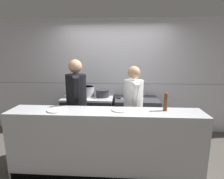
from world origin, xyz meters
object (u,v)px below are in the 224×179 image
Objects in this scene: plated_dish_appetiser at (120,110)px; oven_range at (89,116)px; sauce_pot at (88,91)px; mixing_bowl_steel at (138,97)px; chef_sous at (133,108)px; stock_pot at (73,92)px; pepper_mill at (166,101)px; chefs_knife at (123,99)px; plated_dish_main at (57,110)px; chef_head_cook at (77,104)px; braising_pot at (102,93)px.

oven_range is at bearing 120.42° from plated_dish_appetiser.
oven_range is at bearing -69.15° from sauce_pot.
chef_sous reaches higher than mixing_bowl_steel.
pepper_mill is at bearing -34.26° from stock_pot.
stock_pot reaches higher than chefs_knife.
pepper_mill is (0.62, -1.12, 0.27)m from chefs_knife.
plated_dish_main is at bearing -175.49° from plated_dish_appetiser.
stock_pot is at bearing -172.45° from oven_range.
sauce_pot is 0.17× the size of chef_sous.
chef_head_cook reaches higher than plated_dish_main.
mixing_bowl_steel is 1.28m from pepper_mill.
oven_range is at bearing 174.05° from chefs_knife.
plated_dish_main is 1.28m from chef_sous.
mixing_bowl_steel is at bearing 16.17° from chefs_knife.
mixing_bowl_steel is 0.76m from chef_sous.
mixing_bowl_steel is 0.35m from chefs_knife.
chef_sous reaches higher than oven_range.
oven_range is 1.18m from mixing_bowl_steel.
stock_pot is 1.58m from plated_dish_appetiser.
chef_head_cook is at bearing -68.47° from stock_pot.
plated_dish_main is (-1.29, -1.31, 0.10)m from mixing_bowl_steel.
chef_sous is (0.99, 0.01, -0.06)m from chef_head_cook.
braising_pot is (0.31, -0.01, 0.54)m from oven_range.
chefs_knife is 1.30× the size of plated_dish_appetiser.
chef_sous is (0.22, 0.50, -0.12)m from plated_dish_appetiser.
plated_dish_main is at bearing -158.88° from chef_sous.
plated_dish_main is at bearing -134.44° from mixing_bowl_steel.
pepper_mill reaches higher than sauce_pot.
chef_head_cook is at bearing 75.57° from plated_dish_main.
stock_pot is 0.86× the size of chefs_knife.
plated_dish_main is 0.58m from chef_head_cook.
stock_pot is 0.74m from chef_head_cook.
chefs_knife is (0.75, -0.08, 0.43)m from oven_range.
braising_pot is at bearing -177.95° from mixing_bowl_steel.
stock_pot is 0.33m from sauce_pot.
pepper_mill reaches higher than plated_dish_appetiser.
stock_pot is (-0.33, -0.04, 0.56)m from oven_range.
stock_pot is 1.42m from mixing_bowl_steel.
chef_sous is at bearing 26.55° from plated_dish_main.
stock_pot is 1.44m from chef_sous.
sauce_pot is 0.77m from chef_head_cook.
oven_range is 3.62× the size of braising_pot.
chefs_knife is 0.19× the size of chef_head_cook.
braising_pot is 0.18× the size of chef_sous.
plated_dish_appetiser is at bearing -71.57° from braising_pot.
stock_pot is at bearing -167.31° from sauce_pot.
chefs_knife is at bearing -163.83° from mixing_bowl_steel.
mixing_bowl_steel is at bearing 2.53° from stock_pot.
chef_sous is at bearing -15.41° from chef_head_cook.
plated_dish_appetiser is (-0.36, -1.24, 0.10)m from mixing_bowl_steel.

